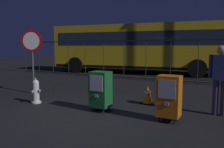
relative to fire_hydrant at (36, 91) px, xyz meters
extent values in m
plane|color=black|center=(1.82, -0.44, -0.35)|extent=(60.00, 60.00, 0.00)
cylinder|color=silver|center=(0.00, 0.00, -0.33)|extent=(0.28, 0.28, 0.05)
cylinder|color=silver|center=(0.00, 0.00, -0.03)|extent=(0.19, 0.19, 0.55)
sphere|color=silver|center=(0.00, 0.00, 0.25)|extent=(0.19, 0.19, 0.19)
cylinder|color=gray|center=(0.00, 0.00, 0.37)|extent=(0.06, 0.06, 0.05)
cylinder|color=gray|center=(0.00, -0.13, 0.00)|extent=(0.09, 0.08, 0.09)
cylinder|color=gray|center=(-0.13, 0.00, 0.03)|extent=(0.07, 0.07, 0.07)
cylinder|color=gray|center=(0.13, 0.00, 0.03)|extent=(0.07, 0.07, 0.07)
cylinder|color=black|center=(3.68, 0.05, -0.29)|extent=(0.04, 0.04, 0.12)
cylinder|color=black|center=(4.02, 0.05, -0.29)|extent=(0.04, 0.04, 0.12)
cylinder|color=black|center=(3.68, 0.33, -0.29)|extent=(0.04, 0.04, 0.12)
cylinder|color=black|center=(4.02, 0.33, -0.29)|extent=(0.04, 0.04, 0.12)
cube|color=orange|center=(3.85, 0.19, 0.22)|extent=(0.48, 0.40, 0.90)
cube|color=#B2B7BF|center=(3.85, -0.01, 0.40)|extent=(0.36, 0.01, 0.40)
cube|color=gray|center=(3.85, -0.02, 0.08)|extent=(0.10, 0.02, 0.08)
cylinder|color=black|center=(1.94, 0.04, -0.29)|extent=(0.04, 0.04, 0.12)
cylinder|color=black|center=(2.27, 0.04, -0.29)|extent=(0.04, 0.04, 0.12)
cylinder|color=black|center=(1.94, 0.32, -0.29)|extent=(0.04, 0.04, 0.12)
cylinder|color=black|center=(2.27, 0.32, -0.29)|extent=(0.04, 0.04, 0.12)
cube|color=#19602D|center=(2.10, 0.18, 0.22)|extent=(0.48, 0.40, 0.90)
cube|color=#B2B7BF|center=(2.10, -0.03, 0.40)|extent=(0.36, 0.01, 0.40)
cube|color=gray|center=(2.10, -0.03, 0.08)|extent=(0.10, 0.02, 0.08)
cylinder|color=#4C4F54|center=(-1.18, 1.00, 0.75)|extent=(0.06, 0.06, 2.20)
cylinder|color=red|center=(-1.18, 0.98, 1.50)|extent=(0.71, 0.31, 0.76)
cylinder|color=white|center=(-1.18, 0.97, 1.50)|extent=(0.56, 0.23, 0.60)
cylinder|color=#382D51|center=(4.70, 1.23, 0.07)|extent=(0.14, 0.14, 0.85)
cylinder|color=#382D51|center=(4.88, 1.23, 0.07)|extent=(0.14, 0.14, 0.85)
cube|color=navy|center=(4.79, 1.23, 0.80)|extent=(0.36, 0.20, 0.60)
sphere|color=tan|center=(4.79, 1.23, 1.21)|extent=(0.22, 0.22, 0.22)
cylinder|color=navy|center=(4.56, 1.23, 0.83)|extent=(0.09, 0.09, 0.55)
cube|color=black|center=(2.89, 1.51, -0.34)|extent=(0.36, 0.36, 0.03)
cone|color=orange|center=(2.89, 1.51, -0.07)|extent=(0.28, 0.28, 0.50)
cylinder|color=white|center=(2.89, 1.51, -0.02)|extent=(0.17, 0.17, 0.06)
cube|color=#2D2D33|center=(1.82, 5.88, 1.60)|extent=(18.00, 0.04, 0.05)
cube|color=#2D2D33|center=(1.82, 5.88, -0.25)|extent=(18.00, 0.04, 0.05)
cylinder|color=#2D2D33|center=(-7.18, 5.88, 0.65)|extent=(0.03, 0.03, 2.00)
cylinder|color=#2D2D33|center=(-5.98, 5.88, 0.65)|extent=(0.03, 0.03, 2.00)
cylinder|color=#2D2D33|center=(-4.78, 5.88, 0.65)|extent=(0.03, 0.03, 2.00)
cylinder|color=#2D2D33|center=(-3.58, 5.88, 0.65)|extent=(0.03, 0.03, 2.00)
cylinder|color=#2D2D33|center=(-2.38, 5.88, 0.65)|extent=(0.03, 0.03, 2.00)
cylinder|color=#2D2D33|center=(-1.18, 5.88, 0.65)|extent=(0.03, 0.03, 2.00)
cylinder|color=#2D2D33|center=(0.02, 5.88, 0.65)|extent=(0.03, 0.03, 2.00)
cylinder|color=#2D2D33|center=(1.22, 5.88, 0.65)|extent=(0.03, 0.03, 2.00)
cylinder|color=#2D2D33|center=(2.42, 5.88, 0.65)|extent=(0.03, 0.03, 2.00)
cylinder|color=#2D2D33|center=(3.62, 5.88, 0.65)|extent=(0.03, 0.03, 2.00)
cube|color=gold|center=(-0.54, 8.88, 1.32)|extent=(10.75, 4.03, 2.65)
cube|color=#1E2838|center=(-0.54, 8.88, 1.80)|extent=(10.13, 3.95, 0.80)
cube|color=black|center=(-0.54, 8.88, 0.10)|extent=(10.55, 4.01, 0.16)
cylinder|color=black|center=(3.28, 8.19, 0.15)|extent=(1.03, 0.43, 1.00)
cylinder|color=black|center=(2.91, 10.66, 0.15)|extent=(1.03, 0.43, 1.00)
cylinder|color=black|center=(-3.99, 7.10, 0.15)|extent=(1.03, 0.43, 1.00)
cylinder|color=black|center=(-4.36, 9.57, 0.15)|extent=(1.03, 0.43, 1.00)
cube|color=gold|center=(2.83, 12.75, 1.32)|extent=(10.60, 2.98, 2.65)
cube|color=#1E2838|center=(2.83, 12.75, 1.80)|extent=(9.97, 2.97, 0.80)
cube|color=black|center=(2.83, 12.75, 0.10)|extent=(10.39, 2.98, 0.16)
cylinder|color=black|center=(-0.90, 11.66, 0.15)|extent=(1.01, 0.33, 1.00)
cylinder|color=black|center=(-0.78, 14.16, 0.15)|extent=(1.01, 0.33, 1.00)
camera|label=1|loc=(5.11, -4.72, 1.28)|focal=36.78mm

